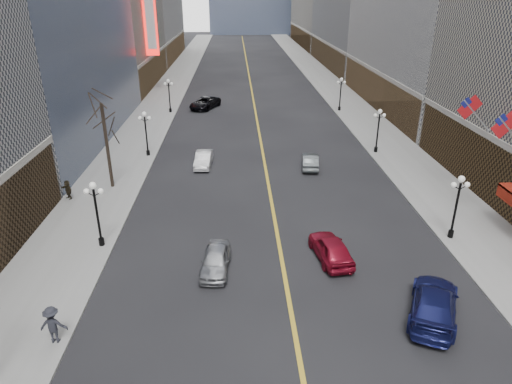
{
  "coord_description": "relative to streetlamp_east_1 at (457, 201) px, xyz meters",
  "views": [
    {
      "loc": [
        -2.73,
        3.32,
        15.66
      ],
      "look_at": [
        -1.85,
        23.03,
        6.89
      ],
      "focal_mm": 32.0,
      "sensor_mm": 36.0,
      "label": 1
    }
  ],
  "objects": [
    {
      "name": "streetlamp_west_1",
      "position": [
        -23.6,
        0.0,
        0.0
      ],
      "size": [
        1.26,
        0.44,
        4.52
      ],
      "color": "black",
      "rests_on": "sidewalk_west"
    },
    {
      "name": "sidewalk_east",
      "position": [
        2.2,
        40.0,
        -2.83
      ],
      "size": [
        6.0,
        230.0,
        0.15
      ],
      "primitive_type": "cube",
      "color": "gray",
      "rests_on": "ground"
    },
    {
      "name": "streetlamp_east_2",
      "position": [
        0.0,
        18.0,
        0.0
      ],
      "size": [
        1.26,
        0.44,
        4.52
      ],
      "color": "black",
      "rests_on": "sidewalk_east"
    },
    {
      "name": "ped_west_walk",
      "position": [
        -23.4,
        -9.09,
        -1.77
      ],
      "size": [
        1.27,
        0.52,
        1.96
      ],
      "primitive_type": "imported",
      "rotation": [
        0.0,
        0.0,
        3.14
      ],
      "color": "#22232A",
      "rests_on": "sidewalk_west"
    },
    {
      "name": "car_sb_mid",
      "position": [
        -8.71,
        -2.14,
        -2.12
      ],
      "size": [
        2.51,
        4.82,
        1.57
      ],
      "primitive_type": "imported",
      "rotation": [
        0.0,
        0.0,
        3.29
      ],
      "color": "maroon",
      "rests_on": "ground"
    },
    {
      "name": "car_nb_near",
      "position": [
        -15.93,
        -3.09,
        -2.19
      ],
      "size": [
        2.01,
        4.27,
        1.41
      ],
      "primitive_type": "imported",
      "rotation": [
        0.0,
        0.0,
        -0.08
      ],
      "color": "#989B9F",
      "rests_on": "ground"
    },
    {
      "name": "lane_line",
      "position": [
        -11.8,
        50.0,
        -2.89
      ],
      "size": [
        0.25,
        200.0,
        0.02
      ],
      "primitive_type": "cube",
      "color": "gold",
      "rests_on": "ground"
    },
    {
      "name": "streetlamp_west_2",
      "position": [
        -23.6,
        18.0,
        0.0
      ],
      "size": [
        1.26,
        0.44,
        4.52
      ],
      "color": "black",
      "rests_on": "sidewalk_west"
    },
    {
      "name": "car_nb_far",
      "position": [
        -18.96,
        38.54,
        -2.1
      ],
      "size": [
        4.82,
        6.39,
        1.61
      ],
      "primitive_type": "imported",
      "rotation": [
        0.0,
        0.0,
        -0.42
      ],
      "color": "black",
      "rests_on": "ground"
    },
    {
      "name": "flag_4",
      "position": [
        3.51,
        2.0,
        4.39
      ],
      "size": [
        2.87,
        0.12,
        2.87
      ],
      "color": "#B2B2B7",
      "rests_on": "ground"
    },
    {
      "name": "flag_5",
      "position": [
        3.51,
        7.0,
        4.39
      ],
      "size": [
        2.87,
        0.12,
        2.87
      ],
      "color": "#B2B2B7",
      "rests_on": "ground"
    },
    {
      "name": "streetlamp_west_3",
      "position": [
        -23.6,
        36.0,
        0.0
      ],
      "size": [
        1.26,
        0.44,
        4.52
      ],
      "color": "black",
      "rests_on": "sidewalk_west"
    },
    {
      "name": "streetlamp_east_1",
      "position": [
        0.0,
        0.0,
        0.0
      ],
      "size": [
        1.26,
        0.44,
        4.52
      ],
      "color": "black",
      "rests_on": "sidewalk_east"
    },
    {
      "name": "theatre_marquee",
      "position": [
        -27.68,
        50.0,
        9.1
      ],
      "size": [
        2.0,
        0.55,
        12.0
      ],
      "color": "red",
      "rests_on": "ground"
    },
    {
      "name": "ped_west_far",
      "position": [
        -28.2,
        7.58,
        -1.97
      ],
      "size": [
        1.36,
        1.29,
        1.57
      ],
      "primitive_type": "imported",
      "rotation": [
        0.0,
        0.0,
        -0.74
      ],
      "color": "black",
      "rests_on": "sidewalk_west"
    },
    {
      "name": "car_sb_far",
      "position": [
        -7.53,
        14.04,
        -2.21
      ],
      "size": [
        1.98,
        4.35,
        1.38
      ],
      "primitive_type": "imported",
      "rotation": [
        0.0,
        0.0,
        3.02
      ],
      "color": "#505558",
      "rests_on": "ground"
    },
    {
      "name": "car_sb_near",
      "position": [
        -4.47,
        -7.9,
        -2.08
      ],
      "size": [
        4.45,
        6.07,
        1.63
      ],
      "primitive_type": "imported",
      "rotation": [
        0.0,
        0.0,
        2.71
      ],
      "color": "navy",
      "rests_on": "ground"
    },
    {
      "name": "sidewalk_west",
      "position": [
        -25.8,
        40.0,
        -2.83
      ],
      "size": [
        6.0,
        230.0,
        0.15
      ],
      "primitive_type": "cube",
      "color": "gray",
      "rests_on": "ground"
    },
    {
      "name": "streetlamp_east_3",
      "position": [
        0.0,
        36.0,
        0.0
      ],
      "size": [
        1.26,
        0.44,
        4.52
      ],
      "color": "black",
      "rests_on": "sidewalk_east"
    },
    {
      "name": "car_nb_mid",
      "position": [
        -17.75,
        14.97,
        -2.2
      ],
      "size": [
        1.69,
        4.3,
        1.39
      ],
      "primitive_type": "imported",
      "rotation": [
        0.0,
        0.0,
        -0.05
      ],
      "color": "silver",
      "rests_on": "ground"
    },
    {
      "name": "tree_west_far",
      "position": [
        -25.3,
        10.0,
        3.34
      ],
      "size": [
        3.6,
        3.6,
        7.92
      ],
      "color": "#2D231C",
      "rests_on": "sidewalk_west"
    }
  ]
}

